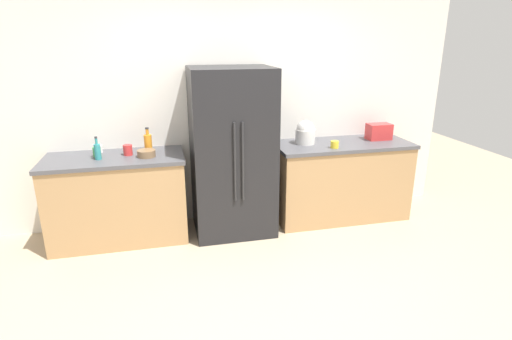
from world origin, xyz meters
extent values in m
plane|color=tan|center=(0.00, 0.00, 0.00)|extent=(10.53, 10.53, 0.00)
cube|color=silver|center=(0.00, 1.71, 1.43)|extent=(5.26, 0.10, 2.86)
cube|color=tan|center=(-1.31, 1.33, 0.44)|extent=(1.37, 0.64, 0.88)
cube|color=#4C4C51|center=(-1.31, 1.33, 0.90)|extent=(1.40, 0.67, 0.04)
cube|color=tan|center=(1.22, 1.33, 0.44)|extent=(1.55, 0.64, 0.88)
cube|color=#4C4C51|center=(1.22, 1.33, 0.90)|extent=(1.58, 0.67, 0.04)
cube|color=black|center=(-0.09, 1.29, 0.90)|extent=(0.86, 0.72, 1.79)
cylinder|color=#262628|center=(-0.13, 0.91, 0.90)|extent=(0.02, 0.02, 0.81)
cylinder|color=#262628|center=(-0.05, 0.91, 0.90)|extent=(0.02, 0.02, 0.81)
cube|color=red|center=(1.70, 1.39, 1.01)|extent=(0.28, 0.17, 0.19)
cylinder|color=silver|center=(0.78, 1.40, 1.00)|extent=(0.22, 0.22, 0.17)
sphere|color=silver|center=(0.78, 1.40, 1.08)|extent=(0.21, 0.21, 0.21)
cylinder|color=teal|center=(-1.44, 1.27, 0.99)|extent=(0.06, 0.06, 0.16)
cylinder|color=teal|center=(-1.44, 1.27, 1.10)|extent=(0.02, 0.02, 0.06)
cylinder|color=#333338|center=(-1.44, 1.27, 1.14)|extent=(0.03, 0.03, 0.02)
cylinder|color=orange|center=(-0.96, 1.41, 1.01)|extent=(0.08, 0.08, 0.19)
cylinder|color=orange|center=(-0.96, 1.41, 1.14)|extent=(0.03, 0.03, 0.06)
cylinder|color=#333338|center=(-0.96, 1.41, 1.18)|extent=(0.04, 0.04, 0.02)
cylinder|color=green|center=(-1.47, 1.37, 0.97)|extent=(0.08, 0.08, 0.10)
cylinder|color=white|center=(-1.48, 1.53, 0.96)|extent=(0.09, 0.09, 0.08)
cylinder|color=red|center=(-1.16, 1.37, 0.97)|extent=(0.09, 0.09, 0.11)
cylinder|color=yellow|center=(1.03, 1.14, 0.95)|extent=(0.09, 0.09, 0.08)
cylinder|color=brown|center=(-0.98, 1.26, 0.95)|extent=(0.18, 0.18, 0.07)
camera|label=1|loc=(-0.81, -2.86, 2.07)|focal=28.43mm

